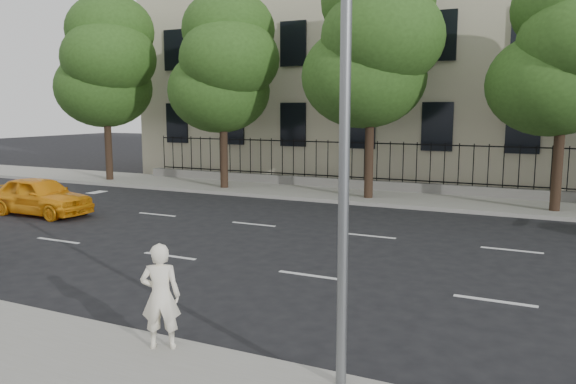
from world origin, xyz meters
name	(u,v)px	position (x,y,z in m)	size (l,w,h in m)	color
ground	(259,311)	(0.00, 0.00, 0.00)	(120.00, 120.00, 0.00)	black
far_sidewalk	(421,200)	(0.00, 14.00, 0.07)	(60.00, 4.00, 0.15)	gray
lane_markings	(344,253)	(0.00, 4.75, 0.01)	(49.60, 4.62, 0.01)	silver
masonry_building	(463,10)	(0.00, 22.95, 9.02)	(34.60, 12.11, 18.50)	beige
iron_fence	(430,181)	(0.00, 15.70, 0.65)	(30.00, 0.50, 2.20)	slate
street_light	(360,4)	(2.50, -1.77, 5.15)	(0.25, 3.32, 8.05)	slate
tree_a	(107,62)	(-15.96, 13.36, 6.13)	(5.71, 5.31, 9.39)	#382619
tree_b	(225,63)	(-8.96, 13.36, 5.84)	(5.53, 5.12, 8.97)	#382619
tree_c	(374,43)	(-1.96, 13.36, 6.41)	(5.89, 5.50, 9.80)	#382619
tree_d	(567,50)	(5.04, 13.36, 5.84)	(5.34, 4.94, 8.84)	#382619
yellow_taxi	(40,196)	(-11.75, 5.15, 0.70)	(1.65, 4.10, 1.40)	orange
woman_near	(161,296)	(-0.40, -2.40, 0.98)	(0.60, 0.40, 1.65)	white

